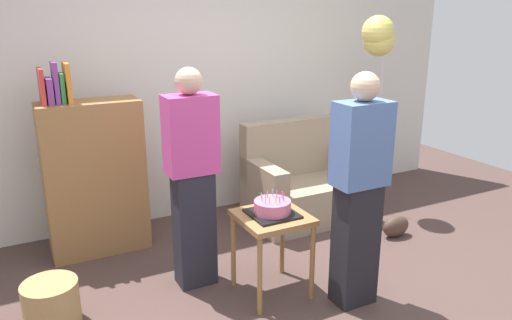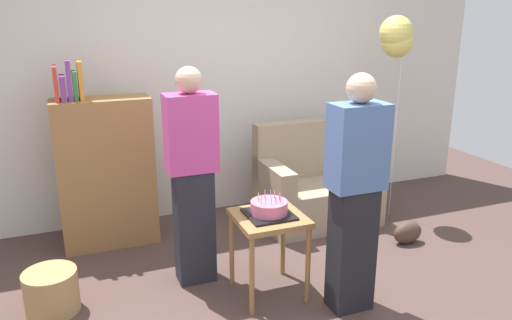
{
  "view_description": "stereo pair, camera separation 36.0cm",
  "coord_description": "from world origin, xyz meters",
  "px_view_note": "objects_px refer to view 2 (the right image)",
  "views": [
    {
      "loc": [
        -1.74,
        -2.53,
        1.99
      ],
      "look_at": [
        -0.16,
        0.54,
        0.95
      ],
      "focal_mm": 34.81,
      "sensor_mm": 36.0,
      "label": 1
    },
    {
      "loc": [
        -1.42,
        -2.68,
        1.99
      ],
      "look_at": [
        -0.16,
        0.54,
        0.95
      ],
      "focal_mm": 34.81,
      "sensor_mm": 36.0,
      "label": 2
    }
  ],
  "objects_px": {
    "couch": "(315,187)",
    "wicker_basket": "(51,292)",
    "person_holding_cake": "(355,195)",
    "balloon_bunch": "(397,37)",
    "side_table": "(269,228)",
    "person_blowing_candles": "(192,177)",
    "birthday_cake": "(269,209)",
    "handbag": "(408,233)",
    "bookshelf": "(106,171)"
  },
  "relations": [
    {
      "from": "couch",
      "to": "wicker_basket",
      "type": "relative_size",
      "value": 3.06
    },
    {
      "from": "person_holding_cake",
      "to": "balloon_bunch",
      "type": "distance_m",
      "value": 2.02
    },
    {
      "from": "person_holding_cake",
      "to": "side_table",
      "type": "bearing_deg",
      "value": -31.38
    },
    {
      "from": "couch",
      "to": "person_blowing_candles",
      "type": "xyz_separation_m",
      "value": [
        -1.39,
        -0.69,
        0.49
      ]
    },
    {
      "from": "side_table",
      "to": "person_blowing_candles",
      "type": "bearing_deg",
      "value": 138.64
    },
    {
      "from": "birthday_cake",
      "to": "balloon_bunch",
      "type": "distance_m",
      "value": 2.21
    },
    {
      "from": "side_table",
      "to": "wicker_basket",
      "type": "xyz_separation_m",
      "value": [
        -1.48,
        0.32,
        -0.37
      ]
    },
    {
      "from": "person_blowing_candles",
      "to": "handbag",
      "type": "relative_size",
      "value": 5.82
    },
    {
      "from": "side_table",
      "to": "birthday_cake",
      "type": "distance_m",
      "value": 0.14
    },
    {
      "from": "wicker_basket",
      "to": "balloon_bunch",
      "type": "height_order",
      "value": "balloon_bunch"
    },
    {
      "from": "person_blowing_candles",
      "to": "person_holding_cake",
      "type": "bearing_deg",
      "value": -20.94
    },
    {
      "from": "couch",
      "to": "handbag",
      "type": "distance_m",
      "value": 0.97
    },
    {
      "from": "wicker_basket",
      "to": "balloon_bunch",
      "type": "distance_m",
      "value": 3.59
    },
    {
      "from": "couch",
      "to": "handbag",
      "type": "relative_size",
      "value": 3.93
    },
    {
      "from": "person_blowing_candles",
      "to": "wicker_basket",
      "type": "relative_size",
      "value": 4.53
    },
    {
      "from": "wicker_basket",
      "to": "couch",
      "type": "bearing_deg",
      "value": 17.33
    },
    {
      "from": "bookshelf",
      "to": "person_holding_cake",
      "type": "xyz_separation_m",
      "value": [
        1.44,
        -1.65,
        0.16
      ]
    },
    {
      "from": "bookshelf",
      "to": "handbag",
      "type": "bearing_deg",
      "value": -21.96
    },
    {
      "from": "wicker_basket",
      "to": "bookshelf",
      "type": "bearing_deg",
      "value": 63.19
    },
    {
      "from": "handbag",
      "to": "person_holding_cake",
      "type": "bearing_deg",
      "value": -146.72
    },
    {
      "from": "person_holding_cake",
      "to": "wicker_basket",
      "type": "distance_m",
      "value": 2.16
    },
    {
      "from": "wicker_basket",
      "to": "balloon_bunch",
      "type": "bearing_deg",
      "value": 11.24
    },
    {
      "from": "bookshelf",
      "to": "birthday_cake",
      "type": "bearing_deg",
      "value": -52.56
    },
    {
      "from": "couch",
      "to": "handbag",
      "type": "height_order",
      "value": "couch"
    },
    {
      "from": "bookshelf",
      "to": "wicker_basket",
      "type": "distance_m",
      "value": 1.2
    },
    {
      "from": "person_blowing_candles",
      "to": "handbag",
      "type": "height_order",
      "value": "person_blowing_candles"
    },
    {
      "from": "birthday_cake",
      "to": "person_blowing_candles",
      "type": "relative_size",
      "value": 0.2
    },
    {
      "from": "bookshelf",
      "to": "birthday_cake",
      "type": "distance_m",
      "value": 1.62
    },
    {
      "from": "bookshelf",
      "to": "wicker_basket",
      "type": "height_order",
      "value": "bookshelf"
    },
    {
      "from": "birthday_cake",
      "to": "handbag",
      "type": "xyz_separation_m",
      "value": [
        1.47,
        0.3,
        -0.56
      ]
    },
    {
      "from": "person_holding_cake",
      "to": "wicker_basket",
      "type": "bearing_deg",
      "value": -12.25
    },
    {
      "from": "couch",
      "to": "side_table",
      "type": "bearing_deg",
      "value": -131.31
    },
    {
      "from": "bookshelf",
      "to": "handbag",
      "type": "height_order",
      "value": "bookshelf"
    },
    {
      "from": "bookshelf",
      "to": "side_table",
      "type": "distance_m",
      "value": 1.63
    },
    {
      "from": "handbag",
      "to": "side_table",
      "type": "bearing_deg",
      "value": -168.5
    },
    {
      "from": "couch",
      "to": "birthday_cake",
      "type": "xyz_separation_m",
      "value": [
        -0.95,
        -1.08,
        0.32
      ]
    },
    {
      "from": "birthday_cake",
      "to": "person_holding_cake",
      "type": "bearing_deg",
      "value": -38.74
    },
    {
      "from": "couch",
      "to": "person_blowing_candles",
      "type": "bearing_deg",
      "value": -153.69
    },
    {
      "from": "side_table",
      "to": "balloon_bunch",
      "type": "distance_m",
      "value": 2.29
    },
    {
      "from": "side_table",
      "to": "person_holding_cake",
      "type": "bearing_deg",
      "value": -38.74
    },
    {
      "from": "person_holding_cake",
      "to": "wicker_basket",
      "type": "relative_size",
      "value": 4.53
    },
    {
      "from": "handbag",
      "to": "wicker_basket",
      "type": "bearing_deg",
      "value": 179.54
    },
    {
      "from": "birthday_cake",
      "to": "person_blowing_candles",
      "type": "xyz_separation_m",
      "value": [
        -0.44,
        0.39,
        0.17
      ]
    },
    {
      "from": "couch",
      "to": "handbag",
      "type": "bearing_deg",
      "value": -56.22
    },
    {
      "from": "birthday_cake",
      "to": "wicker_basket",
      "type": "bearing_deg",
      "value": 167.67
    },
    {
      "from": "person_blowing_candles",
      "to": "bookshelf",
      "type": "bearing_deg",
      "value": 140.28
    },
    {
      "from": "couch",
      "to": "side_table",
      "type": "relative_size",
      "value": 1.79
    },
    {
      "from": "side_table",
      "to": "handbag",
      "type": "xyz_separation_m",
      "value": [
        1.47,
        0.3,
        -0.42
      ]
    },
    {
      "from": "person_blowing_candles",
      "to": "handbag",
      "type": "bearing_deg",
      "value": 16.38
    },
    {
      "from": "birthday_cake",
      "to": "person_holding_cake",
      "type": "xyz_separation_m",
      "value": [
        0.46,
        -0.37,
        0.17
      ]
    }
  ]
}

